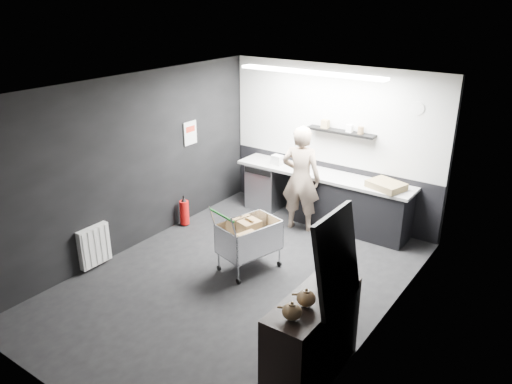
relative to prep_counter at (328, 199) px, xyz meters
The scene contains 22 objects.
floor 2.47m from the prep_counter, 93.20° to the right, with size 5.50×5.50×0.00m, color black.
ceiling 3.30m from the prep_counter, 93.20° to the right, with size 5.50×5.50×0.00m, color silver.
wall_back 0.96m from the prep_counter, 112.30° to the left, with size 5.50×5.50×0.00m, color black.
wall_front 5.25m from the prep_counter, 91.50° to the right, with size 5.50×5.50×0.00m, color black.
wall_left 3.35m from the prep_counter, 131.43° to the right, with size 5.50×5.50×0.00m, color black.
wall_right 3.18m from the prep_counter, 52.38° to the right, with size 5.50×5.50×0.00m, color black.
kitchen_wall_panel 1.43m from the prep_counter, 113.58° to the left, with size 3.95×0.02×1.70m, color silver.
dado_panel 0.34m from the prep_counter, 113.58° to the left, with size 3.95×0.02×1.00m, color black.
floating_shelf 1.18m from the prep_counter, 72.13° to the left, with size 1.20×0.22×0.04m, color black.
wall_clock 2.13m from the prep_counter, 13.36° to the left, with size 0.20×0.20×0.03m, color silver.
poster 2.63m from the prep_counter, 152.11° to the right, with size 0.02×0.30×0.40m, color silver.
poster_red_band 2.66m from the prep_counter, 152.05° to the right, with size 0.01×0.22×0.10m, color red.
radiator 3.92m from the prep_counter, 122.01° to the right, with size 0.10×0.50×0.60m, color silver.
ceiling_strip 2.29m from the prep_counter, 103.37° to the right, with size 2.40×0.20×0.04m, color white.
prep_counter is the anchor object (origin of this frame).
person 0.70m from the prep_counter, 123.54° to the right, with size 0.66×0.43×1.81m, color beige.
shopping_cart 2.06m from the prep_counter, 95.77° to the right, with size 0.77×1.06×1.01m.
sideboard 3.78m from the prep_counter, 64.63° to the right, with size 0.54×1.27×1.90m.
fire_extinguisher 2.50m from the prep_counter, 142.81° to the right, with size 0.16×0.16×0.53m.
cardboard_box 1.14m from the prep_counter, ahead, with size 0.54×0.41×0.11m, color olive.
pink_tub 0.74m from the prep_counter, behind, with size 0.20×0.20×0.20m, color white.
white_container 1.15m from the prep_counter, behind, with size 0.19×0.15×0.17m, color silver.
Camera 1 is at (3.70, -4.80, 3.79)m, focal length 35.00 mm.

